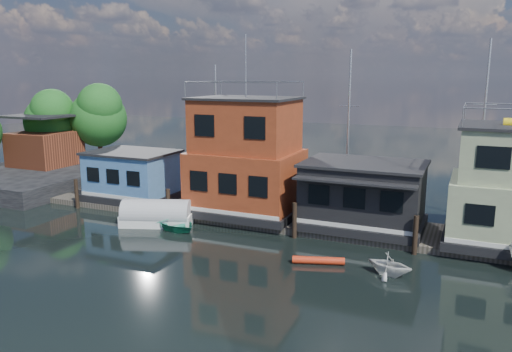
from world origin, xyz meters
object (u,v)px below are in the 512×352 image
at_px(dinghy_teal, 175,223).
at_px(tarp_runabout, 156,215).
at_px(houseboat_dark, 363,195).
at_px(houseboat_red, 246,159).
at_px(houseboat_blue, 133,175).
at_px(dinghy_white, 389,264).
at_px(red_kayak, 318,260).

bearing_deg(dinghy_teal, tarp_runabout, 106.85).
bearing_deg(houseboat_dark, houseboat_red, 179.86).
relative_size(houseboat_blue, houseboat_dark, 0.86).
xyz_separation_m(dinghy_teal, dinghy_white, (13.85, -2.17, 0.20)).
xyz_separation_m(houseboat_blue, red_kayak, (16.58, -6.32, -2.01)).
bearing_deg(houseboat_red, dinghy_white, -30.69).
xyz_separation_m(houseboat_dark, dinghy_teal, (-11.14, -4.17, -2.03)).
relative_size(houseboat_blue, red_kayak, 2.36).
xyz_separation_m(red_kayak, dinghy_teal, (-10.22, 2.14, 0.19)).
xyz_separation_m(houseboat_blue, tarp_runabout, (4.87, -4.01, -1.51)).
height_order(houseboat_blue, dinghy_white, houseboat_blue).
xyz_separation_m(houseboat_blue, dinghy_teal, (6.36, -4.18, -1.82)).
height_order(houseboat_red, houseboat_dark, houseboat_red).
height_order(red_kayak, dinghy_teal, dinghy_teal).
height_order(tarp_runabout, dinghy_white, tarp_runabout).
bearing_deg(houseboat_blue, red_kayak, -20.87).
height_order(houseboat_dark, dinghy_white, houseboat_dark).
bearing_deg(red_kayak, houseboat_blue, 141.46).
distance_m(houseboat_blue, tarp_runabout, 6.49).
distance_m(houseboat_dark, dinghy_teal, 12.07).
relative_size(tarp_runabout, dinghy_white, 2.20).
distance_m(red_kayak, dinghy_teal, 10.44).
distance_m(houseboat_red, red_kayak, 10.26).
bearing_deg(houseboat_dark, houseboat_blue, 179.94).
bearing_deg(houseboat_dark, dinghy_teal, -159.50).
distance_m(houseboat_red, dinghy_white, 12.94).
bearing_deg(houseboat_red, houseboat_blue, -180.00).
xyz_separation_m(houseboat_red, dinghy_white, (10.71, -6.35, -3.51)).
bearing_deg(houseboat_blue, houseboat_red, 0.00).
bearing_deg(houseboat_blue, tarp_runabout, -39.49).
xyz_separation_m(houseboat_blue, houseboat_red, (9.50, 0.00, 1.90)).
bearing_deg(tarp_runabout, houseboat_red, 20.81).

